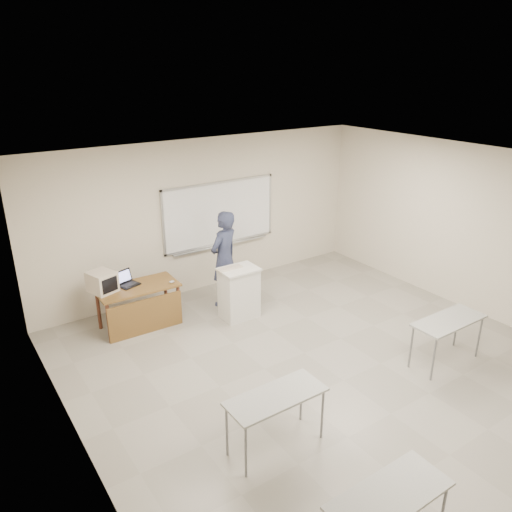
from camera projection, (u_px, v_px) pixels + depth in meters
floor at (344, 381)px, 7.22m from camera, size 7.00×8.00×0.01m
whiteboard at (220, 214)px, 9.89m from camera, size 2.48×0.10×1.31m
student_desks at (427, 389)px, 5.93m from camera, size 4.40×2.20×0.73m
instructor_desk at (141, 300)px, 8.45m from camera, size 1.36×0.68×0.75m
podium at (239, 293)px, 8.86m from camera, size 0.67×0.49×0.94m
crt_monitor at (102, 282)px, 8.21m from camera, size 0.38×0.43×0.36m
laptop at (128, 281)px, 8.51m from camera, size 0.33×0.30×0.24m
mouse at (172, 282)px, 8.59m from camera, size 0.10×0.07×0.04m
keyboard at (230, 268)px, 8.68m from camera, size 0.46×0.16×0.03m
presenter at (224, 259)px, 9.20m from camera, size 0.78×0.65×1.82m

